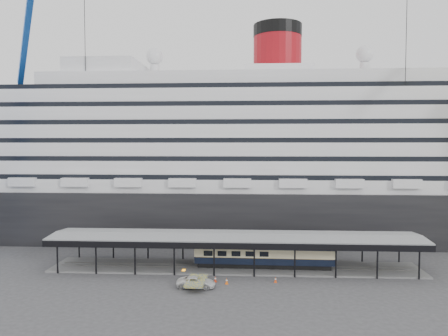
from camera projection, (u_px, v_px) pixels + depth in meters
The scene contains 8 objects.
ground at pixel (234, 278), 61.82m from camera, with size 200.00×200.00×0.00m, color #39393B.
cruise_ship at pixel (239, 147), 92.76m from camera, with size 130.00×30.00×43.90m.
platform_canopy at pixel (235, 253), 66.68m from camera, with size 56.00×9.18×5.30m.
port_truck at pixel (196, 282), 57.69m from camera, with size 2.36×5.11×1.42m, color silver.
pullman_carriage at pixel (264, 252), 66.42m from camera, with size 21.05×3.23×20.61m.
traffic_cone_left at pixel (215, 279), 60.06m from camera, with size 0.53×0.53×0.79m.
traffic_cone_mid at pixel (227, 281), 59.15m from camera, with size 0.52×0.52×0.85m.
traffic_cone_right at pixel (275, 280), 59.84m from camera, with size 0.43×0.43×0.78m.
Camera 1 is at (2.07, -60.90, 18.84)m, focal length 35.00 mm.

